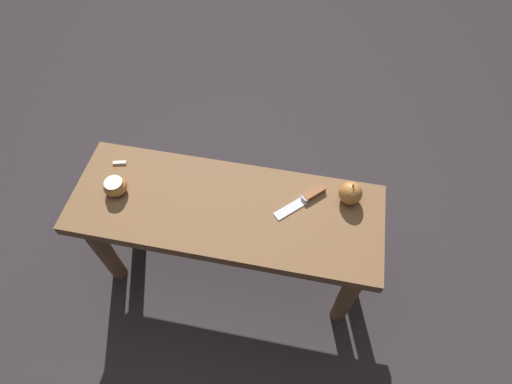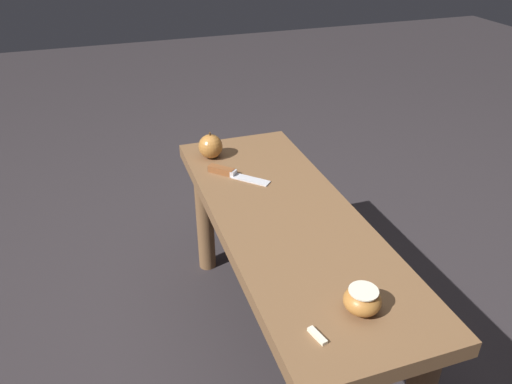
% 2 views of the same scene
% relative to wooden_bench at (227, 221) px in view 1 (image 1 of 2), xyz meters
% --- Properties ---
extents(ground_plane, '(8.00, 8.00, 0.00)m').
position_rel_wooden_bench_xyz_m(ground_plane, '(0.00, 0.00, -0.39)').
color(ground_plane, '#2D282B').
extents(wooden_bench, '(1.04, 0.37, 0.49)m').
position_rel_wooden_bench_xyz_m(wooden_bench, '(0.00, 0.00, 0.00)').
color(wooden_bench, brown).
rests_on(wooden_bench, ground_plane).
extents(knife, '(0.16, 0.16, 0.02)m').
position_rel_wooden_bench_xyz_m(knife, '(-0.26, -0.08, 0.10)').
color(knife, silver).
rests_on(knife, wooden_bench).
extents(apple_whole, '(0.08, 0.08, 0.09)m').
position_rel_wooden_bench_xyz_m(apple_whole, '(-0.40, -0.11, 0.13)').
color(apple_whole, '#B27233').
rests_on(apple_whole, wooden_bench).
extents(apple_cut, '(0.08, 0.08, 0.05)m').
position_rel_wooden_bench_xyz_m(apple_cut, '(0.37, 0.01, 0.12)').
color(apple_cut, '#B27233').
rests_on(apple_cut, wooden_bench).
extents(apple_slice_near_knife, '(0.05, 0.02, 0.01)m').
position_rel_wooden_bench_xyz_m(apple_slice_near_knife, '(0.41, -0.10, 0.10)').
color(apple_slice_near_knife, silver).
rests_on(apple_slice_near_knife, wooden_bench).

